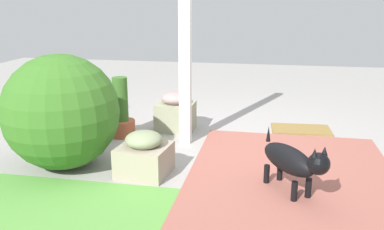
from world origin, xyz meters
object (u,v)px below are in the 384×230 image
(stone_planter_nearest, at_px, (175,112))
(round_shrub, at_px, (61,112))
(stone_planter_mid, at_px, (144,155))
(terracotta_pot_broad, at_px, (72,115))
(doormat, at_px, (301,130))
(terracotta_pot_spiky, at_px, (90,97))
(dog, at_px, (292,161))
(terracotta_pot_tall, at_px, (121,115))
(porch_pillar, at_px, (185,38))

(stone_planter_nearest, distance_m, round_shrub, 1.52)
(stone_planter_mid, relative_size, terracotta_pot_broad, 1.08)
(stone_planter_nearest, xyz_separation_m, doormat, (-1.47, -0.24, -0.20))
(terracotta_pot_spiky, xyz_separation_m, doormat, (-2.66, 0.02, -0.28))
(terracotta_pot_broad, height_order, dog, dog)
(terracotta_pot_spiky, xyz_separation_m, terracotta_pot_tall, (-0.64, 0.59, -0.05))
(dog, bearing_deg, doormat, -96.02)
(round_shrub, xyz_separation_m, terracotta_pot_broad, (0.31, -0.79, -0.26))
(terracotta_pot_broad, height_order, terracotta_pot_tall, terracotta_pot_tall)
(porch_pillar, height_order, stone_planter_nearest, porch_pillar)
(terracotta_pot_spiky, distance_m, terracotta_pot_broad, 0.77)
(round_shrub, bearing_deg, porch_pillar, -137.66)
(stone_planter_mid, height_order, round_shrub, round_shrub)
(terracotta_pot_tall, distance_m, dog, 2.17)
(stone_planter_nearest, xyz_separation_m, dog, (-1.28, 1.48, 0.07))
(stone_planter_nearest, bearing_deg, porch_pillar, 116.68)
(terracotta_pot_broad, bearing_deg, dog, 157.31)
(stone_planter_nearest, xyz_separation_m, round_shrub, (0.75, 1.28, 0.31))
(stone_planter_nearest, height_order, terracotta_pot_broad, stone_planter_nearest)
(terracotta_pot_spiky, distance_m, doormat, 2.68)
(terracotta_pot_spiky, bearing_deg, stone_planter_mid, 127.56)
(terracotta_pot_broad, relative_size, doormat, 0.64)
(round_shrub, height_order, doormat, round_shrub)
(stone_planter_nearest, bearing_deg, terracotta_pot_broad, 24.96)
(stone_planter_mid, bearing_deg, stone_planter_nearest, -88.94)
(terracotta_pot_tall, height_order, doormat, terracotta_pot_tall)
(stone_planter_nearest, height_order, terracotta_pot_tall, terracotta_pot_tall)
(terracotta_pot_tall, relative_size, dog, 1.04)
(terracotta_pot_broad, bearing_deg, doormat, -163.73)
(terracotta_pot_spiky, relative_size, doormat, 0.91)
(porch_pillar, relative_size, stone_planter_mid, 4.75)
(terracotta_pot_spiky, bearing_deg, terracotta_pot_tall, 137.24)
(round_shrub, height_order, dog, round_shrub)
(terracotta_pot_spiky, bearing_deg, round_shrub, 105.87)
(stone_planter_nearest, distance_m, dog, 1.96)
(terracotta_pot_tall, relative_size, doormat, 1.00)
(round_shrub, relative_size, terracotta_pot_spiky, 1.69)
(stone_planter_nearest, relative_size, doormat, 0.68)
(terracotta_pot_spiky, relative_size, dog, 0.96)
(round_shrub, xyz_separation_m, terracotta_pot_tall, (-0.20, -0.96, -0.28))
(porch_pillar, bearing_deg, terracotta_pot_broad, 3.96)
(porch_pillar, distance_m, terracotta_pot_tall, 1.17)
(dog, xyz_separation_m, doormat, (-0.18, -1.72, -0.27))
(terracotta_pot_tall, bearing_deg, porch_pillar, 173.82)
(stone_planter_mid, height_order, terracotta_pot_spiky, terracotta_pot_spiky)
(stone_planter_mid, bearing_deg, doormat, -132.70)
(stone_planter_nearest, bearing_deg, round_shrub, 59.57)
(terracotta_pot_spiky, height_order, dog, terracotta_pot_spiky)
(terracotta_pot_broad, height_order, doormat, terracotta_pot_broad)
(terracotta_pot_spiky, distance_m, terracotta_pot_tall, 0.88)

